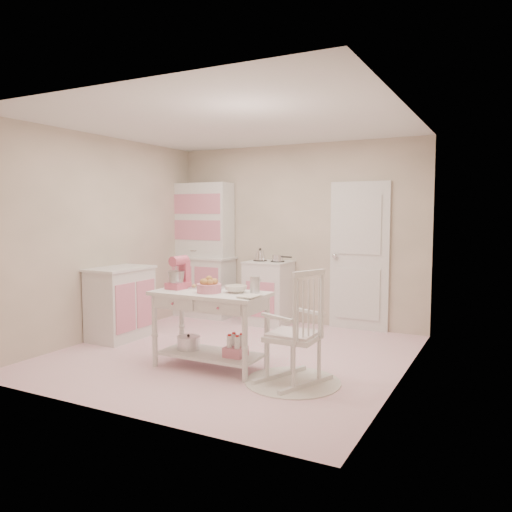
{
  "coord_description": "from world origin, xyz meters",
  "views": [
    {
      "loc": [
        2.82,
        -4.84,
        1.62
      ],
      "look_at": [
        0.33,
        -0.02,
        1.14
      ],
      "focal_mm": 35.0,
      "sensor_mm": 36.0,
      "label": 1
    }
  ],
  "objects_px": {
    "hutch": "(201,250)",
    "base_cabinet": "(121,303)",
    "rocking_chair": "(293,326)",
    "stand_mixer": "(178,273)",
    "work_table": "(210,330)",
    "bread_basket": "(209,288)",
    "stove": "(269,292)"
  },
  "relations": [
    {
      "from": "work_table",
      "to": "stove",
      "type": "bearing_deg",
      "value": 99.49
    },
    {
      "from": "stove",
      "to": "work_table",
      "type": "distance_m",
      "value": 2.16
    },
    {
      "from": "hutch",
      "to": "base_cabinet",
      "type": "distance_m",
      "value": 1.79
    },
    {
      "from": "stove",
      "to": "stand_mixer",
      "type": "height_order",
      "value": "stand_mixer"
    },
    {
      "from": "stove",
      "to": "hutch",
      "type": "bearing_deg",
      "value": 177.61
    },
    {
      "from": "base_cabinet",
      "to": "stand_mixer",
      "type": "bearing_deg",
      "value": -20.6
    },
    {
      "from": "work_table",
      "to": "stand_mixer",
      "type": "relative_size",
      "value": 3.53
    },
    {
      "from": "base_cabinet",
      "to": "stand_mixer",
      "type": "distance_m",
      "value": 1.44
    },
    {
      "from": "rocking_chair",
      "to": "stand_mixer",
      "type": "relative_size",
      "value": 3.24
    },
    {
      "from": "rocking_chair",
      "to": "work_table",
      "type": "height_order",
      "value": "rocking_chair"
    },
    {
      "from": "base_cabinet",
      "to": "bread_basket",
      "type": "xyz_separation_m",
      "value": [
        1.7,
        -0.54,
        0.39
      ]
    },
    {
      "from": "hutch",
      "to": "bread_basket",
      "type": "bearing_deg",
      "value": -54.73
    },
    {
      "from": "base_cabinet",
      "to": "rocking_chair",
      "type": "relative_size",
      "value": 0.84
    },
    {
      "from": "stove",
      "to": "work_table",
      "type": "relative_size",
      "value": 0.77
    },
    {
      "from": "rocking_chair",
      "to": "bread_basket",
      "type": "bearing_deg",
      "value": -157.52
    },
    {
      "from": "hutch",
      "to": "rocking_chair",
      "type": "relative_size",
      "value": 1.89
    },
    {
      "from": "work_table",
      "to": "hutch",
      "type": "bearing_deg",
      "value": 125.54
    },
    {
      "from": "stove",
      "to": "base_cabinet",
      "type": "distance_m",
      "value": 2.1
    },
    {
      "from": "hutch",
      "to": "rocking_chair",
      "type": "bearing_deg",
      "value": -41.53
    },
    {
      "from": "base_cabinet",
      "to": "bread_basket",
      "type": "distance_m",
      "value": 1.82
    },
    {
      "from": "work_table",
      "to": "stand_mixer",
      "type": "xyz_separation_m",
      "value": [
        -0.42,
        0.02,
        0.57
      ]
    },
    {
      "from": "rocking_chair",
      "to": "base_cabinet",
      "type": "bearing_deg",
      "value": -169.47
    },
    {
      "from": "stove",
      "to": "work_table",
      "type": "bearing_deg",
      "value": -80.51
    },
    {
      "from": "stand_mixer",
      "to": "bread_basket",
      "type": "height_order",
      "value": "stand_mixer"
    },
    {
      "from": "rocking_chair",
      "to": "stand_mixer",
      "type": "distance_m",
      "value": 1.44
    },
    {
      "from": "stove",
      "to": "bread_basket",
      "type": "bearing_deg",
      "value": -80.21
    },
    {
      "from": "base_cabinet",
      "to": "work_table",
      "type": "bearing_deg",
      "value": -16.37
    },
    {
      "from": "stove",
      "to": "stand_mixer",
      "type": "relative_size",
      "value": 2.71
    },
    {
      "from": "base_cabinet",
      "to": "stand_mixer",
      "type": "height_order",
      "value": "stand_mixer"
    },
    {
      "from": "hutch",
      "to": "rocking_chair",
      "type": "distance_m",
      "value": 3.39
    },
    {
      "from": "base_cabinet",
      "to": "stand_mixer",
      "type": "relative_size",
      "value": 2.71
    },
    {
      "from": "hutch",
      "to": "stove",
      "type": "relative_size",
      "value": 2.26
    }
  ]
}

